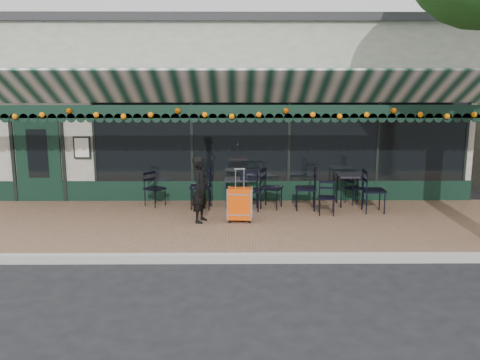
{
  "coord_description": "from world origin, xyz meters",
  "views": [
    {
      "loc": [
        0.09,
        -8.48,
        3.1
      ],
      "look_at": [
        0.17,
        1.6,
        1.14
      ],
      "focal_mm": 38.0,
      "sensor_mm": 36.0,
      "label": 1
    }
  ],
  "objects_px": {
    "chair_b_front": "(250,191)",
    "chair_solo": "(155,189)",
    "chair_b_left": "(201,187)",
    "woman": "(201,189)",
    "cafe_table_b": "(236,182)",
    "suitcase": "(240,204)",
    "cafe_table_a": "(350,178)",
    "chair_a_right": "(355,188)",
    "chair_a_extra": "(374,191)",
    "chair_a_front": "(327,198)",
    "chair_b_right": "(271,188)",
    "chair_a_left": "(306,189)"
  },
  "relations": [
    {
      "from": "cafe_table_a",
      "to": "chair_b_right",
      "type": "xyz_separation_m",
      "value": [
        -1.91,
        -0.26,
        -0.21
      ]
    },
    {
      "from": "cafe_table_b",
      "to": "chair_a_right",
      "type": "height_order",
      "value": "chair_a_right"
    },
    {
      "from": "chair_b_front",
      "to": "chair_solo",
      "type": "bearing_deg",
      "value": 167.32
    },
    {
      "from": "chair_a_front",
      "to": "chair_b_front",
      "type": "distance_m",
      "value": 1.77
    },
    {
      "from": "chair_a_left",
      "to": "chair_b_front",
      "type": "bearing_deg",
      "value": -81.94
    },
    {
      "from": "cafe_table_b",
      "to": "chair_solo",
      "type": "relative_size",
      "value": 0.82
    },
    {
      "from": "chair_a_front",
      "to": "chair_b_front",
      "type": "relative_size",
      "value": 0.82
    },
    {
      "from": "cafe_table_b",
      "to": "chair_solo",
      "type": "xyz_separation_m",
      "value": [
        -1.96,
        0.1,
        -0.2
      ]
    },
    {
      "from": "woman",
      "to": "cafe_table_b",
      "type": "height_order",
      "value": "woman"
    },
    {
      "from": "chair_a_right",
      "to": "chair_b_front",
      "type": "distance_m",
      "value": 2.66
    },
    {
      "from": "cafe_table_a",
      "to": "chair_a_right",
      "type": "height_order",
      "value": "cafe_table_a"
    },
    {
      "from": "suitcase",
      "to": "chair_solo",
      "type": "height_order",
      "value": "suitcase"
    },
    {
      "from": "cafe_table_a",
      "to": "chair_solo",
      "type": "relative_size",
      "value": 0.91
    },
    {
      "from": "suitcase",
      "to": "chair_solo",
      "type": "xyz_separation_m",
      "value": [
        -2.03,
        1.44,
        0.03
      ]
    },
    {
      "from": "suitcase",
      "to": "chair_b_front",
      "type": "distance_m",
      "value": 1.02
    },
    {
      "from": "cafe_table_a",
      "to": "woman",
      "type": "bearing_deg",
      "value": -157.58
    },
    {
      "from": "woman",
      "to": "chair_solo",
      "type": "bearing_deg",
      "value": 56.01
    },
    {
      "from": "chair_a_left",
      "to": "chair_b_left",
      "type": "xyz_separation_m",
      "value": [
        -2.45,
        0.14,
        0.01
      ]
    },
    {
      "from": "cafe_table_b",
      "to": "chair_b_left",
      "type": "height_order",
      "value": "chair_b_left"
    },
    {
      "from": "woman",
      "to": "chair_b_front",
      "type": "distance_m",
      "value": 1.46
    },
    {
      "from": "chair_a_front",
      "to": "chair_a_extra",
      "type": "bearing_deg",
      "value": 17.3
    },
    {
      "from": "woman",
      "to": "chair_a_extra",
      "type": "relative_size",
      "value": 1.42
    },
    {
      "from": "chair_b_left",
      "to": "woman",
      "type": "bearing_deg",
      "value": 4.39
    },
    {
      "from": "cafe_table_a",
      "to": "chair_a_right",
      "type": "xyz_separation_m",
      "value": [
        0.16,
        0.16,
        -0.3
      ]
    },
    {
      "from": "chair_a_extra",
      "to": "chair_solo",
      "type": "height_order",
      "value": "chair_a_extra"
    },
    {
      "from": "chair_a_front",
      "to": "chair_a_extra",
      "type": "relative_size",
      "value": 0.76
    },
    {
      "from": "chair_a_front",
      "to": "chair_b_front",
      "type": "xyz_separation_m",
      "value": [
        -1.72,
        0.4,
        0.08
      ]
    },
    {
      "from": "cafe_table_b",
      "to": "chair_a_left",
      "type": "relative_size",
      "value": 0.69
    },
    {
      "from": "woman",
      "to": "chair_b_front",
      "type": "height_order",
      "value": "woman"
    },
    {
      "from": "cafe_table_b",
      "to": "chair_b_front",
      "type": "distance_m",
      "value": 0.49
    },
    {
      "from": "chair_b_left",
      "to": "chair_a_right",
      "type": "bearing_deg",
      "value": 96.71
    },
    {
      "from": "woman",
      "to": "chair_solo",
      "type": "relative_size",
      "value": 1.71
    },
    {
      "from": "cafe_table_b",
      "to": "chair_b_left",
      "type": "relative_size",
      "value": 0.67
    },
    {
      "from": "chair_a_left",
      "to": "chair_a_extra",
      "type": "height_order",
      "value": "chair_a_extra"
    },
    {
      "from": "suitcase",
      "to": "chair_a_left",
      "type": "relative_size",
      "value": 1.17
    },
    {
      "from": "chair_b_right",
      "to": "woman",
      "type": "bearing_deg",
      "value": 147.14
    },
    {
      "from": "chair_a_front",
      "to": "chair_solo",
      "type": "relative_size",
      "value": 0.91
    },
    {
      "from": "chair_b_right",
      "to": "cafe_table_b",
      "type": "bearing_deg",
      "value": 100.56
    },
    {
      "from": "suitcase",
      "to": "cafe_table_a",
      "type": "xyz_separation_m",
      "value": [
        2.66,
        1.46,
        0.3
      ]
    },
    {
      "from": "suitcase",
      "to": "chair_b_left",
      "type": "relative_size",
      "value": 1.14
    },
    {
      "from": "cafe_table_a",
      "to": "chair_a_right",
      "type": "relative_size",
      "value": 1.0
    },
    {
      "from": "woman",
      "to": "chair_b_front",
      "type": "xyz_separation_m",
      "value": [
        1.06,
        0.98,
        -0.25
      ]
    },
    {
      "from": "chair_a_extra",
      "to": "cafe_table_a",
      "type": "bearing_deg",
      "value": 31.51
    },
    {
      "from": "chair_a_right",
      "to": "chair_a_front",
      "type": "distance_m",
      "value": 1.35
    },
    {
      "from": "woman",
      "to": "chair_solo",
      "type": "height_order",
      "value": "woman"
    },
    {
      "from": "chair_a_front",
      "to": "chair_b_left",
      "type": "xyz_separation_m",
      "value": [
        -2.86,
        0.61,
        0.13
      ]
    },
    {
      "from": "woman",
      "to": "chair_b_left",
      "type": "bearing_deg",
      "value": 20.01
    },
    {
      "from": "chair_a_right",
      "to": "chair_b_right",
      "type": "xyz_separation_m",
      "value": [
        -2.07,
        -0.42,
        0.1
      ]
    },
    {
      "from": "chair_b_right",
      "to": "chair_b_left",
      "type": "bearing_deg",
      "value": 110.24
    },
    {
      "from": "cafe_table_b",
      "to": "chair_a_right",
      "type": "distance_m",
      "value": 2.92
    }
  ]
}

